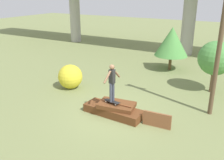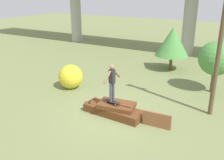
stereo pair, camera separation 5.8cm
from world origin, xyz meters
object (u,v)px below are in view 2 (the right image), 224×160
tree_behind_right (216,58)px  bush_yellow_flowering (71,77)px  skateboard (112,101)px  skater (112,80)px  utility_pole (220,45)px  tree_behind_left (172,42)px

tree_behind_right → bush_yellow_flowering: 8.05m
skateboard → skater: skater is taller
tree_behind_right → skateboard: bearing=-123.7°
skateboard → tree_behind_right: 6.33m
utility_pole → bush_yellow_flowering: size_ratio=4.45×
utility_pole → tree_behind_left: bearing=122.7°
tree_behind_left → tree_behind_right: 4.36m
utility_pole → bush_yellow_flowering: bearing=-175.4°
skater → tree_behind_left: size_ratio=0.56×
tree_behind_left → bush_yellow_flowering: bearing=-121.9°
skateboard → tree_behind_left: bearing=88.7°
tree_behind_right → bush_yellow_flowering: size_ratio=2.06×
skateboard → skater: size_ratio=0.47×
skater → tree_behind_right: 6.22m
skater → bush_yellow_flowering: size_ratio=1.22×
skater → tree_behind_right: bearing=56.3°
bush_yellow_flowering → tree_behind_right: bearing=25.4°
skater → utility_pole: size_ratio=0.27×
skateboard → tree_behind_right: (3.45, 5.17, 1.24)m
skateboard → bush_yellow_flowering: size_ratio=0.57×
utility_pole → tree_behind_right: 3.12m
tree_behind_right → skater: bearing=-123.7°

